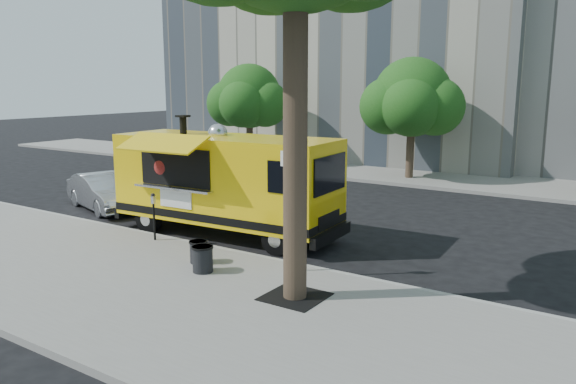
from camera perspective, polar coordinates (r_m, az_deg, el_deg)
name	(u,v)px	position (r m, az deg, el deg)	size (l,w,h in m)	color
ground	(270,250)	(15.36, -1.84, -5.94)	(120.00, 120.00, 0.00)	black
sidewalk	(162,293)	(12.46, -12.66, -9.96)	(60.00, 6.00, 0.15)	gray
curb	(249,256)	(14.62, -3.96, -6.54)	(60.00, 0.14, 0.16)	#999993
far_sidewalk	(435,178)	(27.23, 14.75, 1.34)	(60.00, 5.00, 0.15)	gray
tree_well	(295,297)	(11.74, 0.70, -10.59)	(1.20, 1.20, 0.02)	black
far_tree_a	(249,96)	(30.53, -3.97, 9.67)	(3.42, 3.42, 5.36)	#33261C
far_tree_b	(412,97)	(26.46, 12.51, 9.36)	(3.60, 3.60, 5.50)	#33261C
sign_post	(286,200)	(12.81, -0.22, -0.83)	(0.28, 0.06, 3.00)	silver
parking_meter	(154,211)	(16.04, -13.49, -1.88)	(0.11, 0.11, 1.33)	black
food_truck	(224,181)	(16.62, -6.48, 1.13)	(7.20, 3.59, 3.50)	yellow
sedan	(103,192)	(21.13, -18.24, 0.01)	(1.37, 3.92, 1.29)	#B0B1B7
trash_bin_left	(198,251)	(13.96, -9.09, -5.93)	(0.45, 0.45, 0.54)	black
trash_bin_right	(203,258)	(13.27, -8.67, -6.66)	(0.51, 0.51, 0.62)	black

